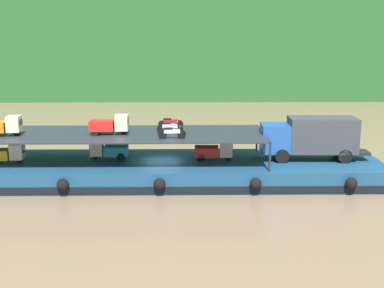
{
  "coord_description": "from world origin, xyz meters",
  "views": [
    {
      "loc": [
        1.64,
        -36.38,
        10.72
      ],
      "look_at": [
        2.19,
        0.0,
        2.7
      ],
      "focal_mm": 48.39,
      "sensor_mm": 36.0,
      "label": 1
    }
  ],
  "objects": [
    {
      "name": "ground_plane",
      "position": [
        0.0,
        0.0,
        0.0
      ],
      "size": [
        400.0,
        400.0,
        0.0
      ],
      "primitive_type": "plane",
      "color": "#7F664C"
    },
    {
      "name": "cargo_barge",
      "position": [
        0.0,
        -0.04,
        0.75
      ],
      "size": [
        31.6,
        7.88,
        1.5
      ],
      "color": "navy",
      "rests_on": "ground"
    },
    {
      "name": "covered_lorry",
      "position": [
        10.82,
        0.06,
        3.19
      ],
      "size": [
        7.9,
        2.46,
        3.1
      ],
      "color": "#1E4C99",
      "rests_on": "cargo_barge"
    },
    {
      "name": "cargo_rack",
      "position": [
        -3.8,
        0.0,
        3.44
      ],
      "size": [
        22.4,
        6.44,
        2.0
      ],
      "color": "#232833",
      "rests_on": "cargo_barge"
    },
    {
      "name": "mini_truck_lower_stern",
      "position": [
        -11.06,
        -0.59,
        2.19
      ],
      "size": [
        2.79,
        1.29,
        1.38
      ],
      "color": "gold",
      "rests_on": "cargo_barge"
    },
    {
      "name": "mini_truck_lower_aft",
      "position": [
        -3.91,
        0.47,
        2.19
      ],
      "size": [
        2.74,
        1.21,
        1.38
      ],
      "color": "teal",
      "rests_on": "cargo_barge"
    },
    {
      "name": "mini_truck_lower_mid",
      "position": [
        3.81,
        0.07,
        2.19
      ],
      "size": [
        2.78,
        1.27,
        1.38
      ],
      "color": "red",
      "rests_on": "cargo_barge"
    },
    {
      "name": "mini_truck_upper_stern",
      "position": [
        -11.1,
        -0.7,
        4.19
      ],
      "size": [
        2.77,
        1.26,
        1.38
      ],
      "color": "orange",
      "rests_on": "cargo_rack"
    },
    {
      "name": "mini_truck_upper_mid",
      "position": [
        -3.63,
        -0.29,
        4.19
      ],
      "size": [
        2.74,
        1.2,
        1.38
      ],
      "color": "red",
      "rests_on": "cargo_rack"
    },
    {
      "name": "motorcycle_upper_port",
      "position": [
        0.79,
        -1.93,
        3.93
      ],
      "size": [
        1.9,
        0.55,
        0.87
      ],
      "color": "black",
      "rests_on": "cargo_rack"
    },
    {
      "name": "motorcycle_upper_centre",
      "position": [
        0.59,
        -0.0,
        3.93
      ],
      "size": [
        1.9,
        0.55,
        0.87
      ],
      "color": "black",
      "rests_on": "cargo_rack"
    },
    {
      "name": "motorcycle_upper_stbd",
      "position": [
        0.6,
        1.93,
        3.93
      ],
      "size": [
        1.9,
        0.55,
        0.87
      ],
      "color": "black",
      "rests_on": "cargo_rack"
    }
  ]
}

